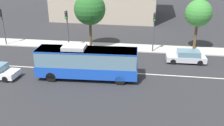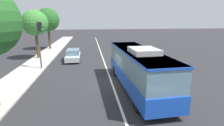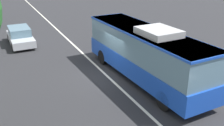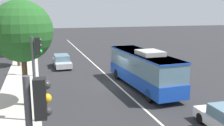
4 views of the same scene
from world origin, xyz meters
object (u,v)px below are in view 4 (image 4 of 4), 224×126
object	(u,v)px
transit_bus	(143,68)
traffic_light_mid_block	(34,42)
street_tree_kerbside_left	(19,20)
street_tree_kerbside_centre	(22,31)
traffic_light_far_corner	(36,65)
sedan_silver	(62,61)
street_tree_kerbside_right	(16,26)

from	to	relation	value
transit_bus	traffic_light_mid_block	world-z (taller)	traffic_light_mid_block
street_tree_kerbside_left	street_tree_kerbside_centre	distance (m)	21.77
traffic_light_far_corner	street_tree_kerbside_left	bearing A→B (deg)	90.53
traffic_light_far_corner	street_tree_kerbside_centre	bearing A→B (deg)	100.70
sedan_silver	street_tree_kerbside_left	bearing A→B (deg)	-153.16
street_tree_kerbside_left	transit_bus	bearing A→B (deg)	-151.29
sedan_silver	traffic_light_mid_block	distance (m)	5.66
street_tree_kerbside_left	street_tree_kerbside_centre	size ratio (longest dim) A/B	1.00
transit_bus	traffic_light_far_corner	xyz separation A→B (m)	(-4.76, 8.79, 1.75)
sedan_silver	traffic_light_mid_block	size ratio (longest dim) A/B	0.87
street_tree_kerbside_left	street_tree_kerbside_centre	world-z (taller)	street_tree_kerbside_centre
sedan_silver	traffic_light_far_corner	xyz separation A→B (m)	(-15.24, 2.88, 2.84)
transit_bus	street_tree_kerbside_right	size ratio (longest dim) A/B	1.52
traffic_light_mid_block	street_tree_kerbside_left	world-z (taller)	street_tree_kerbside_left
sedan_silver	street_tree_kerbside_left	xyz separation A→B (m)	(9.44, 5.00, 4.56)
street_tree_kerbside_centre	street_tree_kerbside_right	size ratio (longest dim) A/B	1.11
traffic_light_mid_block	street_tree_kerbside_right	xyz separation A→B (m)	(5.54, 1.96, 1.33)
transit_bus	street_tree_kerbside_centre	size ratio (longest dim) A/B	1.37
traffic_light_far_corner	street_tree_kerbside_centre	distance (m)	3.50
street_tree_kerbside_left	sedan_silver	bearing A→B (deg)	-152.10
traffic_light_far_corner	street_tree_kerbside_right	world-z (taller)	street_tree_kerbside_right
traffic_light_far_corner	street_tree_kerbside_right	size ratio (longest dim) A/B	0.78
sedan_silver	traffic_light_mid_block	world-z (taller)	traffic_light_mid_block
street_tree_kerbside_right	sedan_silver	bearing A→B (deg)	-108.51
street_tree_kerbside_left	street_tree_kerbside_centre	bearing A→B (deg)	-176.51
traffic_light_far_corner	street_tree_kerbside_centre	xyz separation A→B (m)	(2.95, 0.80, 1.71)
traffic_light_mid_block	street_tree_kerbside_centre	bearing A→B (deg)	-95.84
transit_bus	street_tree_kerbside_left	xyz separation A→B (m)	(19.92, 10.91, 3.48)
street_tree_kerbside_left	street_tree_kerbside_right	distance (m)	7.80
traffic_light_mid_block	sedan_silver	bearing A→B (deg)	51.55
transit_bus	street_tree_kerbside_centre	distance (m)	10.35
traffic_light_far_corner	street_tree_kerbside_left	size ratio (longest dim) A/B	0.71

